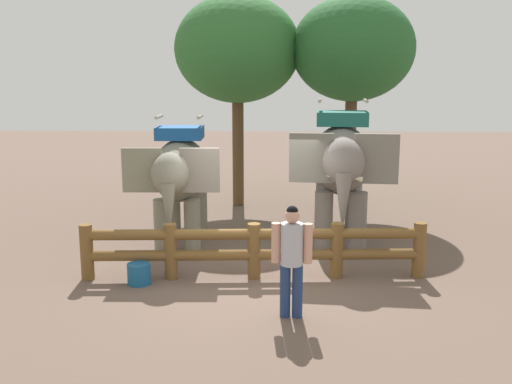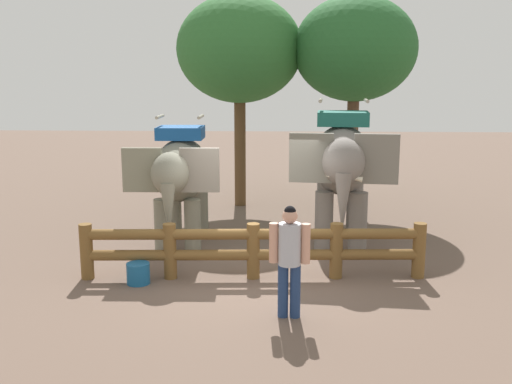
{
  "view_description": "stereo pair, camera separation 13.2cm",
  "coord_description": "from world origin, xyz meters",
  "px_view_note": "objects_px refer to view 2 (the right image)",
  "views": [
    {
      "loc": [
        0.35,
        -10.31,
        3.72
      ],
      "look_at": [
        0.0,
        1.35,
        1.4
      ],
      "focal_mm": 40.85,
      "sensor_mm": 36.0,
      "label": 1
    },
    {
      "loc": [
        0.49,
        -10.31,
        3.72
      ],
      "look_at": [
        0.0,
        1.35,
        1.4
      ],
      "focal_mm": 40.85,
      "sensor_mm": 36.0,
      "label": 2
    }
  ],
  "objects_px": {
    "tree_far_left": "(355,50)",
    "feed_bucket": "(138,273)",
    "elephant_near_left": "(180,174)",
    "elephant_center": "(342,164)",
    "tree_back_center": "(240,50)",
    "log_fence": "(253,247)",
    "tourist_woman_in_black": "(290,254)"
  },
  "relations": [
    {
      "from": "tree_far_left",
      "to": "feed_bucket",
      "type": "bearing_deg",
      "value": -125.53
    },
    {
      "from": "elephant_near_left",
      "to": "tree_far_left",
      "type": "relative_size",
      "value": 0.57
    },
    {
      "from": "elephant_near_left",
      "to": "elephant_center",
      "type": "bearing_deg",
      "value": 4.96
    },
    {
      "from": "elephant_center",
      "to": "tree_back_center",
      "type": "height_order",
      "value": "tree_back_center"
    },
    {
      "from": "elephant_center",
      "to": "feed_bucket",
      "type": "relative_size",
      "value": 8.99
    },
    {
      "from": "log_fence",
      "to": "tourist_woman_in_black",
      "type": "height_order",
      "value": "tourist_woman_in_black"
    },
    {
      "from": "log_fence",
      "to": "feed_bucket",
      "type": "bearing_deg",
      "value": -169.31
    },
    {
      "from": "tree_back_center",
      "to": "log_fence",
      "type": "bearing_deg",
      "value": -83.91
    },
    {
      "from": "elephant_near_left",
      "to": "elephant_center",
      "type": "height_order",
      "value": "elephant_center"
    },
    {
      "from": "log_fence",
      "to": "elephant_near_left",
      "type": "distance_m",
      "value": 2.89
    },
    {
      "from": "log_fence",
      "to": "tree_far_left",
      "type": "xyz_separation_m",
      "value": [
        2.51,
        6.04,
        3.83
      ]
    },
    {
      "from": "tree_far_left",
      "to": "tourist_woman_in_black",
      "type": "bearing_deg",
      "value": -103.42
    },
    {
      "from": "log_fence",
      "to": "tree_far_left",
      "type": "distance_m",
      "value": 7.58
    },
    {
      "from": "tree_back_center",
      "to": "elephant_center",
      "type": "bearing_deg",
      "value": -57.06
    },
    {
      "from": "elephant_near_left",
      "to": "feed_bucket",
      "type": "bearing_deg",
      "value": -98.68
    },
    {
      "from": "feed_bucket",
      "to": "elephant_near_left",
      "type": "bearing_deg",
      "value": 81.32
    },
    {
      "from": "tree_far_left",
      "to": "log_fence",
      "type": "bearing_deg",
      "value": -112.58
    },
    {
      "from": "log_fence",
      "to": "elephant_center",
      "type": "distance_m",
      "value": 3.28
    },
    {
      "from": "log_fence",
      "to": "elephant_near_left",
      "type": "relative_size",
      "value": 1.92
    },
    {
      "from": "tree_back_center",
      "to": "feed_bucket",
      "type": "distance_m",
      "value": 8.07
    },
    {
      "from": "tree_far_left",
      "to": "feed_bucket",
      "type": "distance_m",
      "value": 8.98
    },
    {
      "from": "elephant_center",
      "to": "log_fence",
      "type": "bearing_deg",
      "value": -127.55
    },
    {
      "from": "tourist_woman_in_black",
      "to": "tree_back_center",
      "type": "height_order",
      "value": "tree_back_center"
    },
    {
      "from": "elephant_near_left",
      "to": "elephant_center",
      "type": "distance_m",
      "value": 3.58
    },
    {
      "from": "tourist_woman_in_black",
      "to": "tree_back_center",
      "type": "bearing_deg",
      "value": 99.25
    },
    {
      "from": "tree_far_left",
      "to": "elephant_near_left",
      "type": "bearing_deg",
      "value": -136.96
    },
    {
      "from": "elephant_near_left",
      "to": "tourist_woman_in_black",
      "type": "height_order",
      "value": "elephant_near_left"
    },
    {
      "from": "log_fence",
      "to": "feed_bucket",
      "type": "xyz_separation_m",
      "value": [
        -2.08,
        -0.39,
        -0.41
      ]
    },
    {
      "from": "elephant_center",
      "to": "feed_bucket",
      "type": "height_order",
      "value": "elephant_center"
    },
    {
      "from": "tree_far_left",
      "to": "feed_bucket",
      "type": "xyz_separation_m",
      "value": [
        -4.6,
        -6.44,
        -4.24
      ]
    },
    {
      "from": "elephant_near_left",
      "to": "tree_back_center",
      "type": "height_order",
      "value": "tree_back_center"
    },
    {
      "from": "tourist_woman_in_black",
      "to": "feed_bucket",
      "type": "bearing_deg",
      "value": 153.03
    }
  ]
}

